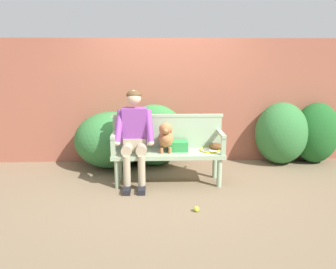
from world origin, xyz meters
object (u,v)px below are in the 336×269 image
object	(u,v)px
baseball_glove	(216,146)
sports_bag	(178,146)
garden_bench	(168,156)
person_seated	(135,134)
dog_on_bench	(166,137)
tennis_ball	(196,209)
tennis_racket	(210,149)

from	to	relation	value
baseball_glove	sports_bag	bearing A→B (deg)	-140.29
garden_bench	baseball_glove	bearing A→B (deg)	7.92
garden_bench	person_seated	xyz separation A→B (m)	(-0.47, -0.01, 0.34)
garden_bench	dog_on_bench	size ratio (longest dim) A/B	3.50
garden_bench	tennis_ball	size ratio (longest dim) A/B	23.96
tennis_racket	baseball_glove	xyz separation A→B (m)	(0.10, 0.04, 0.04)
sports_bag	tennis_ball	size ratio (longest dim) A/B	4.24
tennis_racket	tennis_ball	size ratio (longest dim) A/B	8.81
person_seated	tennis_ball	size ratio (longest dim) A/B	20.29
garden_bench	person_seated	distance (m)	0.58
garden_bench	dog_on_bench	world-z (taller)	dog_on_bench
dog_on_bench	sports_bag	xyz separation A→B (m)	(0.18, 0.07, -0.15)
dog_on_bench	sports_bag	distance (m)	0.25
tennis_racket	tennis_ball	distance (m)	1.14
person_seated	baseball_glove	bearing A→B (deg)	5.28
sports_bag	tennis_racket	bearing A→B (deg)	1.70
sports_bag	dog_on_bench	bearing A→B (deg)	-157.56
sports_bag	baseball_glove	bearing A→B (deg)	5.58
person_seated	baseball_glove	size ratio (longest dim) A/B	6.09
person_seated	baseball_glove	world-z (taller)	person_seated
baseball_glove	sports_bag	world-z (taller)	sports_bag
person_seated	tennis_ball	world-z (taller)	person_seated
person_seated	dog_on_bench	world-z (taller)	person_seated
person_seated	sports_bag	distance (m)	0.65
tennis_racket	baseball_glove	world-z (taller)	baseball_glove
tennis_racket	garden_bench	bearing A→B (deg)	-174.61
garden_bench	tennis_ball	bearing A→B (deg)	-72.29
baseball_glove	tennis_ball	size ratio (longest dim) A/B	3.33
baseball_glove	garden_bench	bearing A→B (deg)	-137.96
tennis_ball	person_seated	bearing A→B (deg)	129.50
dog_on_bench	tennis_ball	distance (m)	1.18
tennis_racket	tennis_ball	bearing A→B (deg)	-106.87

